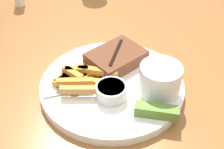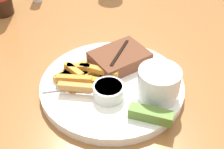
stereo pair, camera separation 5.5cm
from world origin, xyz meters
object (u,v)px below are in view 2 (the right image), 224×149
at_px(coleslaw_cup, 159,82).
at_px(dipping_sauce_cup, 108,91).
at_px(fork_utensil, 74,87).
at_px(steak_portion, 120,58).
at_px(dinner_plate, 112,86).
at_px(pickle_spear, 151,115).
at_px(knife_utensil, 104,71).

distance_m(coleslaw_cup, dipping_sauce_cup, 0.09).
relative_size(dipping_sauce_cup, fork_utensil, 0.43).
bearing_deg(dipping_sauce_cup, steak_portion, 50.82).
bearing_deg(steak_portion, dinner_plate, -131.30).
bearing_deg(pickle_spear, coleslaw_cup, 45.93).
height_order(dinner_plate, fork_utensil, fork_utensil).
bearing_deg(steak_portion, fork_utensil, -166.39).
relative_size(dinner_plate, steak_portion, 2.33).
distance_m(dinner_plate, knife_utensil, 0.04).
bearing_deg(steak_portion, pickle_spear, -98.68).
bearing_deg(coleslaw_cup, dipping_sauce_cup, 155.13).
height_order(coleslaw_cup, knife_utensil, coleslaw_cup).
bearing_deg(fork_utensil, dinner_plate, 0.00).
height_order(steak_portion, knife_utensil, steak_portion).
height_order(steak_portion, dipping_sauce_cup, steak_portion).
bearing_deg(knife_utensil, coleslaw_cup, -122.15).
distance_m(dinner_plate, pickle_spear, 0.12).
relative_size(dinner_plate, coleslaw_cup, 3.64).
xyz_separation_m(dipping_sauce_cup, fork_utensil, (-0.05, 0.05, -0.01)).
bearing_deg(dipping_sauce_cup, fork_utensil, 132.07).
xyz_separation_m(coleslaw_cup, fork_utensil, (-0.13, 0.09, -0.03)).
height_order(dinner_plate, coleslaw_cup, coleslaw_cup).
distance_m(dinner_plate, dipping_sauce_cup, 0.05).
xyz_separation_m(dinner_plate, coleslaw_cup, (0.06, -0.07, 0.04)).
height_order(dipping_sauce_cup, fork_utensil, dipping_sauce_cup).
height_order(coleslaw_cup, fork_utensil, coleslaw_cup).
bearing_deg(steak_portion, coleslaw_cup, -81.44).
xyz_separation_m(dipping_sauce_cup, knife_utensil, (0.02, 0.07, -0.01)).
height_order(coleslaw_cup, pickle_spear, coleslaw_cup).
bearing_deg(pickle_spear, dipping_sauce_cup, 116.07).
height_order(steak_portion, coleslaw_cup, coleslaw_cup).
relative_size(steak_portion, pickle_spear, 1.72).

